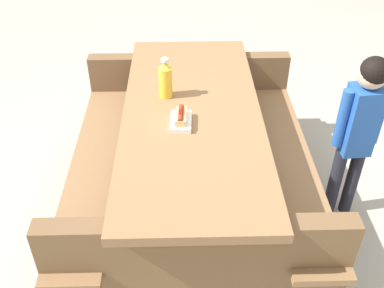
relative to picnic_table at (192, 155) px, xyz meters
The scene contains 5 objects.
ground_plane 0.44m from the picnic_table, ahead, with size 30.00×30.00×0.00m, color #ADA599.
picnic_table is the anchor object (origin of this frame).
soda_bottle 0.47m from the picnic_table, 154.33° to the right, with size 0.08×0.08×0.24m.
hotdog_tray 0.36m from the picnic_table, 42.39° to the right, with size 0.21×0.16×0.08m.
child_in_coat 0.96m from the picnic_table, 72.23° to the left, with size 0.18×0.27×1.09m.
Camera 1 is at (2.01, -0.61, 2.13)m, focal length 42.66 mm.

